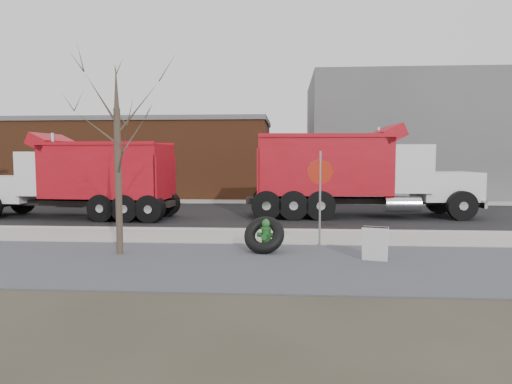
# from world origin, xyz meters

# --- Properties ---
(ground) EXTENTS (120.00, 120.00, 0.00)m
(ground) POSITION_xyz_m (0.00, 0.00, 0.00)
(ground) COLOR #383328
(ground) RESTS_ON ground
(gravel_verge) EXTENTS (60.00, 5.00, 0.03)m
(gravel_verge) POSITION_xyz_m (0.00, -3.50, 0.01)
(gravel_verge) COLOR slate
(gravel_verge) RESTS_ON ground
(sidewalk) EXTENTS (60.00, 2.50, 0.06)m
(sidewalk) POSITION_xyz_m (0.00, 0.25, 0.03)
(sidewalk) COLOR #9E9B93
(sidewalk) RESTS_ON ground
(curb) EXTENTS (60.00, 0.15, 0.11)m
(curb) POSITION_xyz_m (0.00, 1.55, 0.06)
(curb) COLOR #9E9B93
(curb) RESTS_ON ground
(road) EXTENTS (60.00, 9.40, 0.02)m
(road) POSITION_xyz_m (0.00, 6.30, 0.01)
(road) COLOR black
(road) RESTS_ON ground
(far_sidewalk) EXTENTS (60.00, 2.00, 0.06)m
(far_sidewalk) POSITION_xyz_m (0.00, 12.00, 0.03)
(far_sidewalk) COLOR #9E9B93
(far_sidewalk) RESTS_ON ground
(building_grey) EXTENTS (12.00, 10.00, 8.00)m
(building_grey) POSITION_xyz_m (9.00, 18.00, 4.00)
(building_grey) COLOR slate
(building_grey) RESTS_ON ground
(building_brick) EXTENTS (20.20, 8.20, 5.30)m
(building_brick) POSITION_xyz_m (-10.00, 17.00, 2.65)
(building_brick) COLOR brown
(building_brick) RESTS_ON ground
(bare_tree) EXTENTS (3.20, 3.20, 5.20)m
(bare_tree) POSITION_xyz_m (-3.20, -2.60, 3.30)
(bare_tree) COLOR #382D23
(bare_tree) RESTS_ON ground
(fire_hydrant) EXTENTS (0.54, 0.53, 0.95)m
(fire_hydrant) POSITION_xyz_m (0.81, -1.95, 0.44)
(fire_hydrant) COLOR #24602C
(fire_hydrant) RESTS_ON ground
(truck_tire) EXTENTS (1.29, 1.13, 1.11)m
(truck_tire) POSITION_xyz_m (0.76, -2.08, 0.51)
(truck_tire) COLOR black
(truck_tire) RESTS_ON ground
(stop_sign) EXTENTS (0.78, 0.12, 2.87)m
(stop_sign) POSITION_xyz_m (2.37, -1.10, 1.95)
(stop_sign) COLOR gray
(stop_sign) RESTS_ON ground
(sandwich_board) EXTENTS (0.72, 0.56, 0.89)m
(sandwich_board) POSITION_xyz_m (3.65, -2.98, 0.47)
(sandwich_board) COLOR silver
(sandwich_board) RESTS_ON ground
(dump_truck_red_a) EXTENTS (10.23, 3.29, 4.04)m
(dump_truck_red_a) POSITION_xyz_m (4.33, 5.82, 2.05)
(dump_truck_red_a) COLOR black
(dump_truck_red_a) RESTS_ON ground
(dump_truck_red_b) EXTENTS (8.75, 3.06, 3.66)m
(dump_truck_red_b) POSITION_xyz_m (-7.47, 4.60, 1.86)
(dump_truck_red_b) COLOR black
(dump_truck_red_b) RESTS_ON ground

